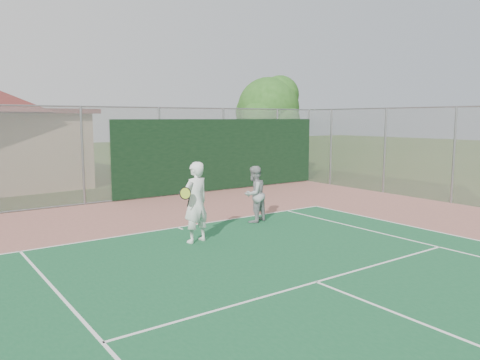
{
  "coord_description": "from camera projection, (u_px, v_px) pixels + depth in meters",
  "views": [
    {
      "loc": [
        -6.14,
        0.36,
        3.09
      ],
      "look_at": [
        1.16,
        10.47,
        1.44
      ],
      "focal_mm": 35.0,
      "sensor_mm": 36.0,
      "label": 1
    }
  ],
  "objects": [
    {
      "name": "back_fence",
      "position": [
        163.0,
        155.0,
        18.33
      ],
      "size": [
        20.08,
        0.11,
        3.53
      ],
      "color": "gray",
      "rests_on": "ground"
    },
    {
      "name": "side_fence_right",
      "position": [
        385.0,
        151.0,
        19.3
      ],
      "size": [
        0.08,
        9.0,
        3.5
      ],
      "color": "gray",
      "rests_on": "ground"
    },
    {
      "name": "tree",
      "position": [
        270.0,
        111.0,
        24.34
      ],
      "size": [
        3.8,
        3.6,
        5.3
      ],
      "color": "#331D12",
      "rests_on": "ground"
    },
    {
      "name": "player_white_front",
      "position": [
        195.0,
        203.0,
        11.55
      ],
      "size": [
        1.02,
        0.7,
        2.01
      ],
      "rotation": [
        0.0,
        0.0,
        3.32
      ],
      "color": "white",
      "rests_on": "ground"
    },
    {
      "name": "player_grey_back",
      "position": [
        254.0,
        195.0,
        13.84
      ],
      "size": [
        0.96,
        0.84,
        1.67
      ],
      "rotation": [
        0.0,
        0.0,
        3.43
      ],
      "color": "#96989B",
      "rests_on": "ground"
    }
  ]
}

